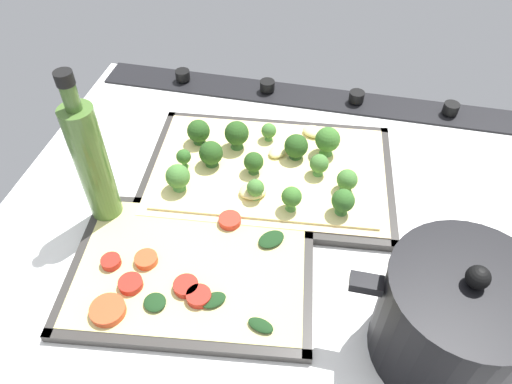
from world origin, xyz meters
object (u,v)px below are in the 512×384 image
Objects in this scene: baking_tray_back at (192,270)px; baking_tray_front at (269,174)px; cooking_pot at (454,319)px; broccoli_pizza at (267,166)px; veggie_pizza_back at (189,269)px; oil_bottle at (93,165)px.

baking_tray_front is at bearing -107.69° from baking_tray_back.
broccoli_pizza is at bearing -43.81° from cooking_pot.
broccoli_pizza is 35.63cm from cooking_pot.
cooking_pot reaches higher than broccoli_pizza.
baking_tray_front is 1.18× the size of baking_tray_back.
veggie_pizza_back is 1.30× the size of oil_bottle.
baking_tray_front is 35.76cm from cooking_pot.
baking_tray_back is at bearing -7.77° from cooking_pot.
baking_tray_front is 1.28× the size of veggie_pizza_back.
cooking_pot is (-25.22, 24.49, 6.56)cm from baking_tray_front.
broccoli_pizza is (0.26, 0.04, 1.81)cm from baking_tray_front.
cooking_pot is 0.96× the size of oil_bottle.
cooking_pot reaches higher than baking_tray_back.
veggie_pizza_back is 32.69cm from cooking_pot.
baking_tray_back is 1.08× the size of veggie_pizza_back.
cooking_pot is (-31.66, 4.32, 6.55)cm from baking_tray_back.
baking_tray_front and baking_tray_back have the same top height.
cooking_pot reaches higher than baking_tray_front.
veggie_pizza_back is at bearing 72.58° from broccoli_pizza.
oil_bottle is at bearing 32.29° from broccoli_pizza.
cooking_pot reaches higher than veggie_pizza_back.
baking_tray_front is 1.83cm from broccoli_pizza.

